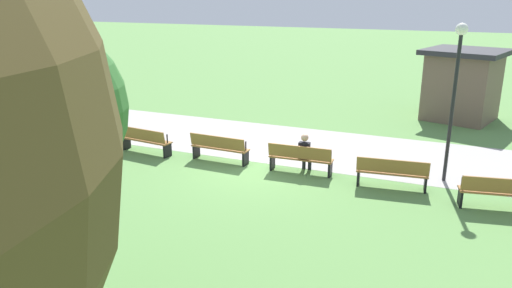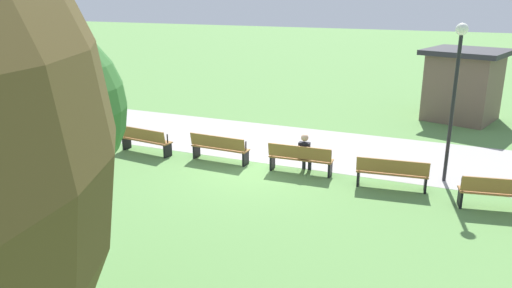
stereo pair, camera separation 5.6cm
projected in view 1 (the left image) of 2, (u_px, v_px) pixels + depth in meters
ground_plane at (260, 166)px, 15.16m from camera, size 120.00×120.00×0.00m
path_paving at (287, 144)px, 17.40m from camera, size 27.95×4.46×0.01m
bench_0 at (73, 134)px, 16.86m from camera, size 1.94×0.81×0.89m
bench_1 at (144, 140)px, 16.23m from camera, size 1.93×0.68×0.89m
bench_2 at (219, 147)px, 15.42m from camera, size 1.91×0.54×0.89m
bench_3 at (300, 158)px, 14.44m from camera, size 1.91×0.54×0.89m
bench_4 at (392, 172)px, 13.30m from camera, size 1.93×0.68×0.89m
bench_5 at (500, 192)px, 11.99m from camera, size 1.94×0.81×0.89m
person_seated at (305, 152)px, 14.49m from camera, size 0.33×0.53×1.20m
tree_1 at (39, 112)px, 7.22m from camera, size 2.58×2.58×4.78m
lamp_post at (456, 75)px, 13.14m from camera, size 0.32×0.32×4.37m
trash_bin at (38, 126)px, 17.99m from camera, size 0.42×0.42×0.90m
kiosk at (462, 84)px, 20.36m from camera, size 3.74×3.74×2.91m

